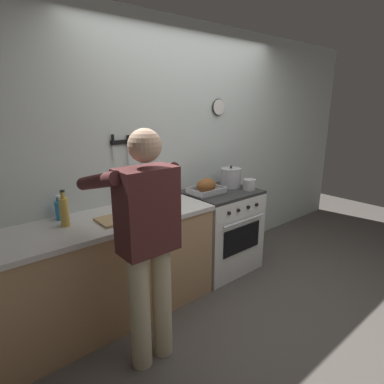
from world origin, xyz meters
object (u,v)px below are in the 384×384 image
person_cook (147,237)px  cutting_board (121,218)px  stove (220,230)px  bottle_dish_soap (59,210)px  stock_pot (231,178)px  bottle_cooking_oil (64,211)px  bottle_wine_red (131,189)px  roasting_pan (206,187)px  saucepan (249,185)px

person_cook → cutting_board: size_ratio=4.61×
stove → bottle_dish_soap: size_ratio=4.46×
person_cook → bottle_dish_soap: person_cook is taller
stock_pot → bottle_cooking_oil: bottle_cooking_oil is taller
bottle_wine_red → stove: bearing=-13.2°
stove → roasting_pan: bearing=173.5°
person_cook → roasting_pan: bearing=-61.5°
roasting_pan → saucepan: size_ratio=2.55×
bottle_dish_soap → bottle_wine_red: 0.66m
stock_pot → saucepan: stock_pot is taller
saucepan → bottle_cooking_oil: size_ratio=0.49×
person_cook → roasting_pan: (1.12, 0.64, 0.02)m
bottle_wine_red → stock_pot: bearing=-8.2°
stock_pot → person_cook: bearing=-156.1°
cutting_board → bottle_wine_red: bottle_wine_red is taller
roasting_pan → bottle_dish_soap: 1.42m
bottle_dish_soap → stove: bearing=-7.9°
stove → cutting_board: 1.32m
person_cook → saucepan: person_cook is taller
saucepan → bottle_dish_soap: bearing=168.3°
stove → saucepan: bearing=-31.9°
bottle_dish_soap → bottle_cooking_oil: bottle_cooking_oil is taller
roasting_pan → cutting_board: size_ratio=0.98×
saucepan → bottle_wine_red: size_ratio=0.42×
person_cook → stock_pot: person_cook is taller
saucepan → cutting_board: 1.50m
roasting_pan → bottle_cooking_oil: (-1.42, 0.03, 0.05)m
roasting_pan → bottle_wine_red: (-0.75, 0.20, 0.07)m
stock_pot → cutting_board: 1.45m
roasting_pan → person_cook: bearing=-150.3°
saucepan → bottle_dish_soap: 1.91m
stove → roasting_pan: size_ratio=2.56×
cutting_board → bottle_dish_soap: 0.49m
bottle_cooking_oil → bottle_wine_red: 0.69m
stove → cutting_board: (-1.24, -0.09, 0.46)m
stock_pot → bottle_cooking_oil: size_ratio=0.85×
stock_pot → bottle_wine_red: (-1.16, 0.17, 0.03)m
stock_pot → bottle_dish_soap: size_ratio=1.19×
bottle_cooking_oil → stock_pot: bearing=0.0°
bottle_cooking_oil → roasting_pan: bearing=-1.4°
stove → bottle_dish_soap: bearing=172.1°
saucepan → bottle_dish_soap: bottle_dish_soap is taller
person_cook → roasting_pan: size_ratio=4.72×
stove → saucepan: saucepan is taller
roasting_pan → bottle_wine_red: 0.78m
stove → person_cook: person_cook is taller
stock_pot → bottle_wine_red: bottle_wine_red is taller
cutting_board → stove: bearing=4.1°
stock_pot → cutting_board: stock_pot is taller
person_cook → cutting_board: bearing=-10.4°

